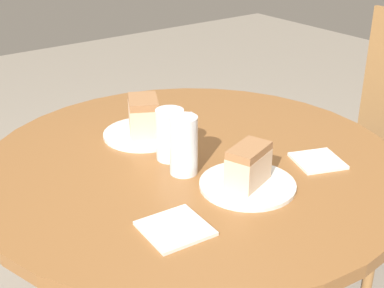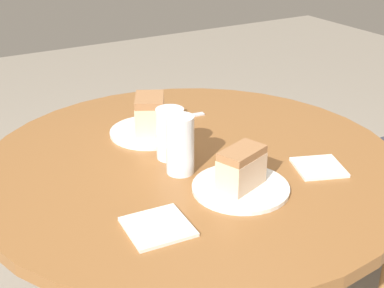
{
  "view_description": "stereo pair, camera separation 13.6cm",
  "coord_description": "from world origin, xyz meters",
  "px_view_note": "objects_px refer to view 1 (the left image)",
  "views": [
    {
      "loc": [
        0.99,
        -0.73,
        1.39
      ],
      "look_at": [
        0.0,
        0.0,
        0.81
      ],
      "focal_mm": 50.0,
      "sensor_mm": 36.0,
      "label": 1
    },
    {
      "loc": [
        1.06,
        -0.62,
        1.39
      ],
      "look_at": [
        0.0,
        0.0,
        0.81
      ],
      "focal_mm": 50.0,
      "sensor_mm": 36.0,
      "label": 2
    }
  ],
  "objects_px": {
    "plate_near": "(144,134)",
    "glass_water": "(184,149)",
    "cake_slice_near": "(144,116)",
    "glass_lemonade": "(170,138)",
    "plate_far": "(247,185)",
    "chair": "(383,144)",
    "cake_slice_far": "(248,165)"
  },
  "relations": [
    {
      "from": "plate_near",
      "to": "glass_lemonade",
      "type": "bearing_deg",
      "value": -7.67
    },
    {
      "from": "chair",
      "to": "plate_near",
      "type": "distance_m",
      "value": 1.02
    },
    {
      "from": "cake_slice_near",
      "to": "glass_lemonade",
      "type": "relative_size",
      "value": 1.04
    },
    {
      "from": "plate_near",
      "to": "glass_water",
      "type": "relative_size",
      "value": 1.57
    },
    {
      "from": "glass_lemonade",
      "to": "plate_far",
      "type": "bearing_deg",
      "value": 14.99
    },
    {
      "from": "cake_slice_far",
      "to": "glass_water",
      "type": "bearing_deg",
      "value": -151.69
    },
    {
      "from": "cake_slice_near",
      "to": "glass_lemonade",
      "type": "bearing_deg",
      "value": -7.67
    },
    {
      "from": "chair",
      "to": "plate_far",
      "type": "xyz_separation_m",
      "value": [
        0.26,
        -0.94,
        0.26
      ]
    },
    {
      "from": "glass_lemonade",
      "to": "chair",
      "type": "bearing_deg",
      "value": 91.8
    },
    {
      "from": "plate_far",
      "to": "plate_near",
      "type": "bearing_deg",
      "value": -174.23
    },
    {
      "from": "cake_slice_near",
      "to": "plate_near",
      "type": "bearing_deg",
      "value": 172.87
    },
    {
      "from": "plate_far",
      "to": "cake_slice_near",
      "type": "bearing_deg",
      "value": -174.23
    },
    {
      "from": "chair",
      "to": "glass_water",
      "type": "bearing_deg",
      "value": -84.81
    },
    {
      "from": "cake_slice_near",
      "to": "glass_lemonade",
      "type": "height_order",
      "value": "glass_lemonade"
    },
    {
      "from": "cake_slice_near",
      "to": "cake_slice_far",
      "type": "bearing_deg",
      "value": 5.77
    },
    {
      "from": "chair",
      "to": "glass_water",
      "type": "distance_m",
      "value": 1.08
    },
    {
      "from": "cake_slice_far",
      "to": "glass_lemonade",
      "type": "relative_size",
      "value": 0.95
    },
    {
      "from": "glass_lemonade",
      "to": "cake_slice_far",
      "type": "bearing_deg",
      "value": 14.99
    },
    {
      "from": "cake_slice_near",
      "to": "glass_water",
      "type": "height_order",
      "value": "glass_water"
    },
    {
      "from": "glass_lemonade",
      "to": "glass_water",
      "type": "height_order",
      "value": "glass_water"
    },
    {
      "from": "plate_near",
      "to": "cake_slice_near",
      "type": "distance_m",
      "value": 0.06
    },
    {
      "from": "plate_near",
      "to": "cake_slice_far",
      "type": "relative_size",
      "value": 1.82
    },
    {
      "from": "cake_slice_far",
      "to": "glass_lemonade",
      "type": "xyz_separation_m",
      "value": [
        -0.23,
        -0.06,
        0.0
      ]
    },
    {
      "from": "plate_near",
      "to": "glass_water",
      "type": "bearing_deg",
      "value": -9.04
    },
    {
      "from": "plate_far",
      "to": "cake_slice_near",
      "type": "xyz_separation_m",
      "value": [
        -0.39,
        -0.04,
        0.06
      ]
    },
    {
      "from": "plate_far",
      "to": "glass_lemonade",
      "type": "xyz_separation_m",
      "value": [
        -0.23,
        -0.06,
        0.05
      ]
    },
    {
      "from": "glass_lemonade",
      "to": "glass_water",
      "type": "distance_m",
      "value": 0.08
    },
    {
      "from": "cake_slice_far",
      "to": "glass_lemonade",
      "type": "height_order",
      "value": "glass_lemonade"
    },
    {
      "from": "cake_slice_near",
      "to": "glass_water",
      "type": "xyz_separation_m",
      "value": [
        0.24,
        -0.04,
        0.0
      ]
    },
    {
      "from": "plate_near",
      "to": "cake_slice_near",
      "type": "height_order",
      "value": "cake_slice_near"
    },
    {
      "from": "cake_slice_near",
      "to": "glass_water",
      "type": "relative_size",
      "value": 0.95
    },
    {
      "from": "plate_far",
      "to": "glass_lemonade",
      "type": "relative_size",
      "value": 1.69
    }
  ]
}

